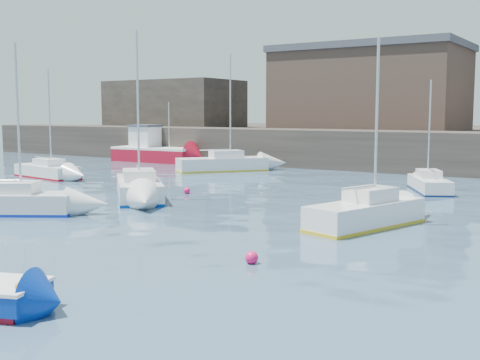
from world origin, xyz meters
The scene contains 13 objects.
quay_wall centered at (0.00, 35.00, 1.50)m, with size 90.00×5.00×3.00m, color #28231E.
land_strip centered at (0.00, 53.00, 1.40)m, with size 90.00×32.00×2.80m, color #28231E.
warehouse centered at (-6.00, 43.00, 6.62)m, with size 16.40×10.40×7.60m.
bldg_west centered at (-28.00, 42.00, 5.30)m, with size 14.00×8.00×5.00m.
fishing_boat centered at (-21.88, 31.49, 1.03)m, with size 8.14×3.37×5.31m.
sailboat_a centered at (-8.44, 6.60, 0.52)m, with size 5.75×4.49×7.34m.
sailboat_b centered at (-7.05, 13.29, 0.55)m, with size 6.13×6.07×8.41m.
sailboat_c centered at (5.67, 12.21, 0.55)m, with size 3.23×5.75×7.22m.
sailboat_e centered at (-19.04, 17.33, 0.47)m, with size 5.84×2.64×7.25m.
sailboat_f centered at (4.78, 24.13, 0.44)m, with size 3.60×4.93×6.21m.
sailboat_h centered at (-11.63, 27.56, 0.57)m, with size 5.92×6.62×8.69m.
buoy_mid centered at (4.94, 4.99, 0.00)m, with size 0.39×0.39×0.39m, color #E11455.
buoy_far centered at (-6.06, 16.04, 0.00)m, with size 0.36×0.36×0.36m, color #E11455.
Camera 1 is at (13.99, -9.64, 4.40)m, focal length 45.00 mm.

